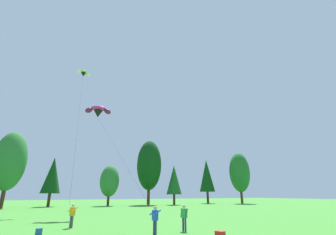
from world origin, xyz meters
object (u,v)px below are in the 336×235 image
backpack (39,232)px  parafoil_kite_high_lime_white (84,73)px  parafoil_kite_mid_magenta (98,111)px  kite_flyer_mid (155,218)px  kite_flyer_far (184,216)px  kite_flyer_near (72,214)px  picnic_cooler (220,234)px

backpack → parafoil_kite_high_lime_white: bearing=59.8°
parafoil_kite_mid_magenta → kite_flyer_mid: bearing=-85.3°
kite_flyer_mid → kite_flyer_far: (2.48, 0.66, -0.01)m
kite_flyer_near → picnic_cooler: bearing=-48.3°
kite_flyer_mid → parafoil_kite_mid_magenta: parafoil_kite_mid_magenta is taller
picnic_cooler → kite_flyer_near: bearing=29.5°
kite_flyer_near → parafoil_kite_mid_magenta: parafoil_kite_mid_magenta is taller
kite_flyer_mid → kite_flyer_far: same height
kite_flyer_mid → backpack: 7.10m
parafoil_kite_high_lime_white → parafoil_kite_mid_magenta: size_ratio=1.24×
kite_flyer_near → kite_flyer_far: same height
kite_flyer_near → backpack: size_ratio=4.23×
kite_flyer_far → parafoil_kite_high_lime_white: bearing=102.9°
kite_flyer_far → picnic_cooler: size_ratio=3.25×
kite_flyer_far → parafoil_kite_mid_magenta: size_ratio=0.10×
kite_flyer_near → backpack: bearing=-128.2°
kite_flyer_far → parafoil_kite_high_lime_white: 31.93m
parafoil_kite_mid_magenta → backpack: (-4.98, -12.70, -12.57)m
kite_flyer_mid → kite_flyer_far: size_ratio=1.00×
parafoil_kite_mid_magenta → kite_flyer_far: bearing=-76.1°
backpack → kite_flyer_near: bearing=30.7°
kite_flyer_near → kite_flyer_mid: bearing=-54.6°
backpack → kite_flyer_far: bearing=-37.3°
picnic_cooler → kite_flyer_far: bearing=-0.1°
kite_flyer_far → parafoil_kite_high_lime_white: size_ratio=0.08×
kite_flyer_near → picnic_cooler: size_ratio=3.25×
kite_flyer_mid → kite_flyer_far: 2.56m
parafoil_kite_mid_magenta → picnic_cooler: (4.42, -18.23, -12.60)m
kite_flyer_mid → picnic_cooler: bearing=-36.6°
kite_flyer_mid → parafoil_kite_high_lime_white: parafoil_kite_high_lime_white is taller
parafoil_kite_mid_magenta → picnic_cooler: 22.60m
kite_flyer_far → backpack: bearing=163.7°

